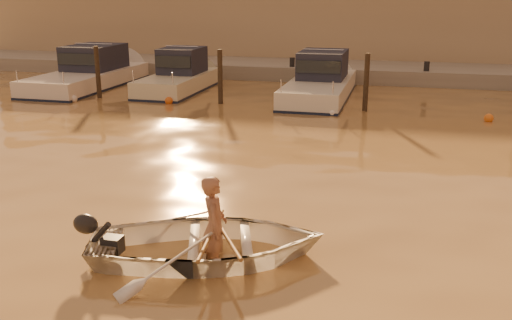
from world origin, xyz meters
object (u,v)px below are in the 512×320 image
(moored_boat_0, at_px, (87,73))
(moored_boat_1, at_px, (178,76))
(person, at_px, (214,227))
(moored_boat_2, at_px, (320,82))
(dinghy, at_px, (208,243))
(waterfront_building, at_px, (388,21))

(moored_boat_0, distance_m, moored_boat_1, 4.22)
(moored_boat_1, bearing_deg, moored_boat_0, 180.00)
(person, height_order, moored_boat_2, moored_boat_2)
(moored_boat_0, relative_size, moored_boat_2, 1.05)
(person, xyz_separation_m, moored_boat_1, (-6.38, 14.39, 0.10))
(person, distance_m, moored_boat_2, 14.39)
(dinghy, height_order, moored_boat_1, moored_boat_1)
(moored_boat_1, xyz_separation_m, waterfront_building, (8.05, 11.00, 1.77))
(waterfront_building, bearing_deg, moored_boat_0, -138.12)
(moored_boat_0, bearing_deg, moored_boat_2, 0.00)
(moored_boat_0, height_order, moored_boat_1, same)
(moored_boat_0, xyz_separation_m, waterfront_building, (12.27, 11.00, 1.77))
(moored_boat_1, relative_size, moored_boat_2, 0.81)
(moored_boat_1, relative_size, waterfront_building, 0.13)
(dinghy, xyz_separation_m, person, (0.09, 0.03, 0.27))
(moored_boat_1, distance_m, waterfront_building, 13.75)
(person, bearing_deg, moored_boat_2, -16.58)
(moored_boat_0, bearing_deg, dinghy, -53.93)
(dinghy, height_order, moored_boat_2, moored_boat_2)
(moored_boat_1, bearing_deg, person, -66.08)
(person, distance_m, moored_boat_0, 17.87)
(moored_boat_0, distance_m, waterfront_building, 16.57)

